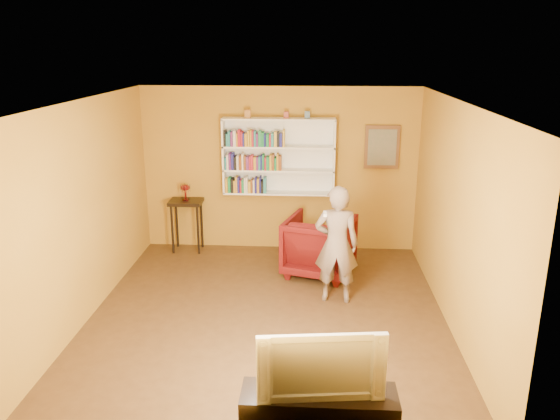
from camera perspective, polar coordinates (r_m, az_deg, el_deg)
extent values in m
cube|color=#412B15|center=(7.13, -1.32, -11.42)|extent=(5.30, 5.80, 0.12)
cube|color=#AA771F|center=(9.01, -0.07, 4.26)|extent=(5.30, 0.04, 2.70)
cube|color=#AA771F|center=(4.26, -4.26, -10.75)|extent=(5.30, 0.04, 2.70)
cube|color=#AA771F|center=(7.13, -19.89, -0.19)|extent=(0.04, 5.80, 2.70)
cube|color=#AA771F|center=(6.78, 18.08, -0.86)|extent=(0.04, 5.80, 2.70)
cube|color=white|center=(6.31, -1.49, 11.51)|extent=(5.30, 5.80, 0.06)
cube|color=white|center=(8.92, -0.09, 5.77)|extent=(1.80, 0.03, 1.20)
cube|color=white|center=(8.89, -5.87, 5.65)|extent=(0.03, 0.28, 1.20)
cube|color=white|center=(8.78, 5.66, 5.51)|extent=(0.03, 0.28, 1.20)
cube|color=white|center=(8.93, -0.13, 1.83)|extent=(1.80, 0.28, 0.03)
cube|color=white|center=(8.84, -0.14, 4.21)|extent=(1.80, 0.28, 0.03)
cube|color=white|center=(8.76, -0.14, 6.63)|extent=(1.80, 0.28, 0.03)
cube|color=white|center=(8.69, -0.14, 9.49)|extent=(1.80, 0.28, 0.03)
cube|color=gold|center=(8.93, -5.56, 2.61)|extent=(0.04, 0.15, 0.23)
cube|color=#1C7F44|center=(8.93, -5.28, 2.66)|extent=(0.04, 0.17, 0.24)
cube|color=black|center=(8.93, -4.97, 2.62)|extent=(0.04, 0.18, 0.23)
cube|color=gold|center=(8.92, -4.74, 2.50)|extent=(0.03, 0.15, 0.20)
cube|color=gold|center=(8.92, -4.53, 2.71)|extent=(0.03, 0.17, 0.26)
cube|color=navy|center=(8.92, -4.31, 2.68)|extent=(0.03, 0.18, 0.25)
cube|color=#B51B2C|center=(8.91, -4.08, 2.54)|extent=(0.03, 0.17, 0.21)
cube|color=#1C7F44|center=(8.90, -3.87, 2.53)|extent=(0.04, 0.15, 0.21)
cube|color=silver|center=(8.89, -3.64, 2.64)|extent=(0.03, 0.14, 0.25)
cube|color=silver|center=(8.89, -3.44, 2.68)|extent=(0.02, 0.15, 0.26)
cube|color=gold|center=(8.89, -3.18, 2.46)|extent=(0.04, 0.15, 0.19)
cube|color=brown|center=(8.90, -2.92, 2.58)|extent=(0.02, 0.18, 0.22)
cube|color=silver|center=(8.89, -2.72, 2.57)|extent=(0.03, 0.18, 0.22)
cube|color=navy|center=(8.88, -2.51, 2.65)|extent=(0.03, 0.16, 0.25)
cube|color=gold|center=(8.87, -2.28, 2.59)|extent=(0.03, 0.15, 0.24)
cube|color=navy|center=(8.87, -2.06, 2.70)|extent=(0.02, 0.18, 0.26)
cube|color=black|center=(8.88, -1.84, 2.50)|extent=(0.03, 0.18, 0.20)
cube|color=teal|center=(8.87, -1.57, 2.65)|extent=(0.04, 0.19, 0.25)
cube|color=teal|center=(8.85, -5.67, 4.89)|extent=(0.02, 0.14, 0.20)
cube|color=silver|center=(8.84, -5.46, 5.04)|extent=(0.03, 0.14, 0.24)
cube|color=#662570|center=(8.85, -5.21, 5.12)|extent=(0.03, 0.18, 0.27)
cube|color=navy|center=(8.84, -4.94, 5.12)|extent=(0.04, 0.18, 0.26)
cube|color=black|center=(8.84, -4.66, 4.95)|extent=(0.04, 0.18, 0.21)
cube|color=silver|center=(8.84, -4.39, 5.01)|extent=(0.03, 0.19, 0.23)
cube|color=brown|center=(8.83, -4.12, 4.99)|extent=(0.04, 0.17, 0.23)
cube|color=silver|center=(8.80, -3.89, 5.08)|extent=(0.03, 0.15, 0.26)
cube|color=brown|center=(8.80, -3.65, 4.97)|extent=(0.03, 0.14, 0.23)
cube|color=#662570|center=(8.82, -3.37, 4.96)|extent=(0.04, 0.19, 0.22)
cube|color=#B51B2C|center=(8.81, -3.14, 4.94)|extent=(0.02, 0.17, 0.21)
cube|color=#B51B2C|center=(8.80, -2.91, 5.01)|extent=(0.04, 0.17, 0.24)
cube|color=gold|center=(8.79, -2.62, 4.91)|extent=(0.04, 0.15, 0.21)
cube|color=#662570|center=(8.79, -2.36, 4.93)|extent=(0.03, 0.16, 0.21)
cube|color=teal|center=(8.78, -2.14, 4.93)|extent=(0.03, 0.14, 0.22)
cube|color=navy|center=(8.79, -1.94, 5.01)|extent=(0.02, 0.18, 0.23)
cube|color=#1C7F44|center=(8.78, -1.74, 5.05)|extent=(0.03, 0.16, 0.25)
cube|color=#B51B2C|center=(8.79, -1.51, 4.92)|extent=(0.02, 0.18, 0.21)
cube|color=#1C7F44|center=(8.77, -1.26, 4.92)|extent=(0.04, 0.15, 0.22)
cube|color=gold|center=(8.78, -0.96, 5.03)|extent=(0.03, 0.18, 0.25)
cube|color=brown|center=(8.77, -0.71, 5.05)|extent=(0.03, 0.16, 0.26)
cube|color=#1C7F44|center=(8.78, -0.45, 4.88)|extent=(0.03, 0.19, 0.20)
cube|color=gold|center=(8.75, -0.24, 5.08)|extent=(0.03, 0.15, 0.27)
cube|color=brown|center=(8.75, 0.01, 4.96)|extent=(0.04, 0.14, 0.23)
cube|color=black|center=(8.78, -5.73, 7.50)|extent=(0.03, 0.16, 0.25)
cube|color=teal|center=(8.78, -5.50, 7.33)|extent=(0.03, 0.16, 0.20)
cube|color=teal|center=(8.77, -5.29, 7.46)|extent=(0.03, 0.15, 0.24)
cube|color=#662570|center=(8.76, -5.02, 7.42)|extent=(0.04, 0.15, 0.23)
cube|color=silver|center=(8.77, -4.71, 7.50)|extent=(0.04, 0.19, 0.25)
cube|color=gold|center=(8.76, -4.47, 7.37)|extent=(0.02, 0.18, 0.21)
cube|color=#B51B2C|center=(8.75, -4.26, 7.53)|extent=(0.04, 0.16, 0.26)
cube|color=#B51B2C|center=(8.75, -3.99, 7.45)|extent=(0.03, 0.17, 0.23)
cube|color=navy|center=(8.74, -3.80, 7.35)|extent=(0.03, 0.15, 0.21)
cube|color=gold|center=(8.74, -3.54, 7.35)|extent=(0.04, 0.16, 0.21)
cube|color=gold|center=(8.72, -3.27, 7.49)|extent=(0.03, 0.14, 0.25)
cube|color=gold|center=(8.73, -3.03, 7.52)|extent=(0.03, 0.17, 0.26)
cube|color=#B51B2C|center=(8.74, -2.83, 7.49)|extent=(0.03, 0.19, 0.25)
cube|color=teal|center=(8.71, -2.61, 7.47)|extent=(0.03, 0.15, 0.25)
cube|color=#662570|center=(8.73, -2.37, 7.35)|extent=(0.03, 0.17, 0.20)
cube|color=#1C7F44|center=(8.71, -2.09, 7.49)|extent=(0.04, 0.16, 0.25)
cube|color=#1C7F44|center=(8.71, -1.80, 7.41)|extent=(0.04, 0.17, 0.22)
cube|color=navy|center=(8.70, -1.57, 7.33)|extent=(0.03, 0.15, 0.20)
cube|color=#1C7F44|center=(8.71, -1.29, 7.33)|extent=(0.04, 0.18, 0.20)
cube|color=#B51B2C|center=(8.70, -1.03, 7.30)|extent=(0.03, 0.15, 0.19)
cube|color=teal|center=(8.71, -0.77, 7.37)|extent=(0.04, 0.19, 0.21)
cube|color=gold|center=(8.70, -0.46, 7.44)|extent=(0.04, 0.17, 0.24)
cube|color=black|center=(8.69, -0.18, 7.42)|extent=(0.04, 0.15, 0.23)
cube|color=navy|center=(8.68, 0.12, 7.35)|extent=(0.04, 0.15, 0.21)
cube|color=gold|center=(8.69, 0.41, 7.53)|extent=(0.03, 0.18, 0.26)
cube|color=#AC7131|center=(8.73, -3.39, 10.00)|extent=(0.09, 0.09, 0.13)
cube|color=#A14135|center=(8.68, 0.65, 9.91)|extent=(0.07, 0.07, 0.10)
cube|color=slate|center=(8.67, 2.87, 9.92)|extent=(0.08, 0.08, 0.11)
cube|color=brown|center=(8.93, 10.60, 6.48)|extent=(0.55, 0.04, 0.70)
cube|color=#80715D|center=(8.91, 10.62, 6.45)|extent=(0.45, 0.02, 0.58)
cylinder|color=black|center=(9.13, -11.19, -2.05)|extent=(0.04, 0.04, 0.81)
cylinder|color=black|center=(9.03, -8.56, -2.12)|extent=(0.04, 0.04, 0.81)
cylinder|color=black|center=(9.42, -10.73, -1.44)|extent=(0.04, 0.04, 0.81)
cylinder|color=black|center=(9.32, -8.18, -1.50)|extent=(0.04, 0.04, 0.81)
cube|color=black|center=(9.09, -9.80, 0.84)|extent=(0.53, 0.41, 0.06)
cylinder|color=maroon|center=(9.08, -9.81, 1.07)|extent=(0.11, 0.11, 0.02)
cylinder|color=maroon|center=(9.06, -9.84, 1.57)|extent=(0.03, 0.03, 0.14)
ellipsoid|color=maroon|center=(9.03, -9.88, 2.32)|extent=(0.15, 0.15, 0.10)
cylinder|color=beige|center=(9.02, -9.40, 2.28)|extent=(0.01, 0.01, 0.11)
cylinder|color=beige|center=(9.06, -9.43, 2.35)|extent=(0.01, 0.01, 0.11)
cylinder|color=beige|center=(9.10, -9.63, 2.40)|extent=(0.01, 0.01, 0.11)
cylinder|color=beige|center=(9.11, -9.92, 2.40)|extent=(0.01, 0.01, 0.11)
cylinder|color=beige|center=(9.09, -10.20, 2.36)|extent=(0.01, 0.01, 0.11)
cylinder|color=beige|center=(9.05, -10.35, 2.29)|extent=(0.01, 0.01, 0.11)
cylinder|color=beige|center=(9.00, -10.33, 2.21)|extent=(0.01, 0.01, 0.11)
cylinder|color=beige|center=(8.97, -10.13, 2.17)|extent=(0.01, 0.01, 0.11)
cylinder|color=beige|center=(8.96, -9.83, 2.16)|extent=(0.01, 0.01, 0.11)
cylinder|color=beige|center=(8.98, -9.55, 2.21)|extent=(0.01, 0.01, 0.11)
imported|color=#420408|center=(8.19, 4.16, -3.72)|extent=(1.19, 1.21, 0.89)
imported|color=#756256|center=(7.23, 5.93, -3.62)|extent=(0.60, 0.42, 1.60)
cube|color=white|center=(6.75, 4.73, -0.40)|extent=(0.04, 0.15, 0.04)
cube|color=black|center=(5.06, 4.05, -20.73)|extent=(1.34, 0.40, 0.48)
imported|color=black|center=(4.74, 4.19, -15.48)|extent=(1.08, 0.26, 0.62)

